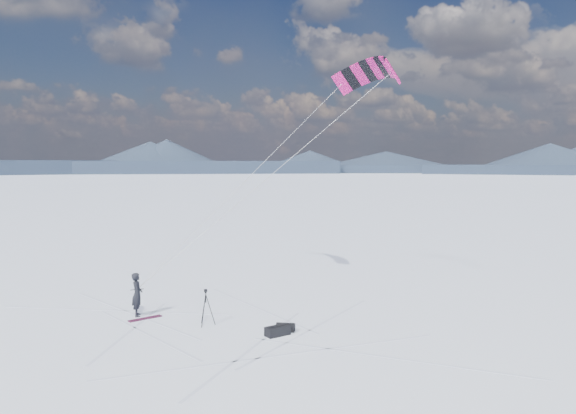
{
  "coord_description": "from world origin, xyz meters",
  "views": [
    {
      "loc": [
        0.31,
        -21.35,
        6.55
      ],
      "look_at": [
        3.5,
        4.72,
        4.45
      ],
      "focal_mm": 35.0,
      "sensor_mm": 36.0,
      "label": 1
    }
  ],
  "objects": [
    {
      "name": "snow_tracks",
      "position": [
        -0.56,
        -0.72,
        0.0
      ],
      "size": [
        17.62,
        14.39,
        0.01
      ],
      "color": "silver",
      "rests_on": "ground"
    },
    {
      "name": "ground",
      "position": [
        0.0,
        0.0,
        0.0
      ],
      "size": [
        1800.0,
        1800.0,
        0.0
      ],
      "primitive_type": "plane",
      "color": "white"
    },
    {
      "name": "tripod",
      "position": [
        -0.28,
        1.03,
        0.94
      ],
      "size": [
        0.59,
        0.67,
        1.47
      ],
      "rotation": [
        0.0,
        0.0,
        0.03
      ],
      "color": "black",
      "rests_on": "ground"
    },
    {
      "name": "gear_bag_a",
      "position": [
        2.44,
        -0.68,
        0.19
      ],
      "size": [
        1.03,
        0.82,
        0.42
      ],
      "rotation": [
        0.0,
        0.0,
        0.48
      ],
      "color": "black",
      "rests_on": "ground"
    },
    {
      "name": "gear_bag_b",
      "position": [
        2.8,
        -0.17,
        0.15
      ],
      "size": [
        0.81,
        0.54,
        0.34
      ],
      "rotation": [
        0.0,
        0.0,
        -0.27
      ],
      "color": "black",
      "rests_on": "ground"
    },
    {
      "name": "power_kite",
      "position": [
        7.86,
        6.57,
        10.96
      ],
      "size": [
        12.38,
        6.32,
        10.65
      ],
      "color": "#BE1168",
      "rests_on": "ground"
    },
    {
      "name": "snowkiter",
      "position": [
        -3.22,
        2.74,
        0.0
      ],
      "size": [
        0.53,
        0.73,
        1.87
      ],
      "primitive_type": "imported",
      "rotation": [
        0.0,
        0.0,
        1.71
      ],
      "color": "black",
      "rests_on": "ground"
    },
    {
      "name": "horizon_hills",
      "position": [
        0.0,
        -0.0,
        4.01
      ],
      "size": [
        704.47,
        706.88,
        9.45
      ],
      "color": "black",
      "rests_on": "ground"
    },
    {
      "name": "snowboard",
      "position": [
        -2.84,
        2.23,
        0.02
      ],
      "size": [
        1.36,
        1.01,
        0.04
      ],
      "primitive_type": "cube",
      "rotation": [
        0.0,
        0.0,
        0.57
      ],
      "color": "maroon",
      "rests_on": "ground"
    }
  ]
}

